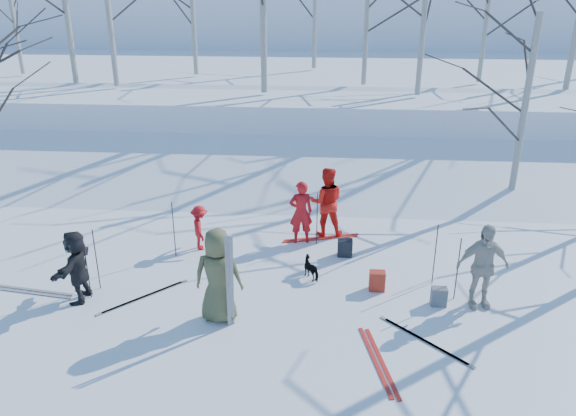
# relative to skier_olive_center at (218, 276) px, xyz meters

# --- Properties ---
(ground) EXTENTS (120.00, 120.00, 0.00)m
(ground) POSITION_rel_skier_olive_center_xyz_m (1.10, 0.92, -0.92)
(ground) COLOR white
(ground) RESTS_ON ground
(snow_ramp) EXTENTS (70.00, 9.49, 4.12)m
(snow_ramp) POSITION_rel_skier_olive_center_xyz_m (1.10, 7.92, -0.77)
(snow_ramp) COLOR white
(snow_ramp) RESTS_ON ground
(snow_plateau) EXTENTS (70.00, 18.00, 2.20)m
(snow_plateau) POSITION_rel_skier_olive_center_xyz_m (1.10, 17.92, 0.08)
(snow_plateau) COLOR white
(snow_plateau) RESTS_ON ground
(far_hill) EXTENTS (90.00, 30.00, 6.00)m
(far_hill) POSITION_rel_skier_olive_center_xyz_m (1.10, 38.92, 1.08)
(far_hill) COLOR white
(far_hill) RESTS_ON ground
(skier_olive_center) EXTENTS (0.91, 0.60, 1.83)m
(skier_olive_center) POSITION_rel_skier_olive_center_xyz_m (0.00, 0.00, 0.00)
(skier_olive_center) COLOR #4C4F2F
(skier_olive_center) RESTS_ON ground
(skier_red_north) EXTENTS (0.64, 0.49, 1.56)m
(skier_red_north) POSITION_rel_skier_olive_center_xyz_m (1.33, 3.44, -0.14)
(skier_red_north) COLOR red
(skier_red_north) RESTS_ON ground
(skier_redor_behind) EXTENTS (0.89, 0.71, 1.75)m
(skier_redor_behind) POSITION_rel_skier_olive_center_xyz_m (1.93, 3.92, -0.04)
(skier_redor_behind) COLOR red
(skier_redor_behind) RESTS_ON ground
(skier_red_seated) EXTENTS (0.61, 0.79, 1.08)m
(skier_red_seated) POSITION_rel_skier_olive_center_xyz_m (-1.01, 2.89, -0.38)
(skier_red_seated) COLOR red
(skier_red_seated) RESTS_ON ground
(skier_cream_east) EXTENTS (1.06, 0.55, 1.73)m
(skier_cream_east) POSITION_rel_skier_olive_center_xyz_m (4.95, 0.85, -0.05)
(skier_cream_east) COLOR beige
(skier_cream_east) RESTS_ON ground
(skier_grey_west) EXTENTS (0.48, 1.39, 1.49)m
(skier_grey_west) POSITION_rel_skier_olive_center_xyz_m (-2.90, 0.47, -0.17)
(skier_grey_west) COLOR black
(skier_grey_west) RESTS_ON ground
(dog) EXTENTS (0.54, 0.58, 0.46)m
(dog) POSITION_rel_skier_olive_center_xyz_m (1.67, 1.69, -0.69)
(dog) COLOR black
(dog) RESTS_ON ground
(upright_ski_left) EXTENTS (0.11, 0.17, 1.90)m
(upright_ski_left) POSITION_rel_skier_olive_center_xyz_m (0.23, -0.28, 0.03)
(upright_ski_left) COLOR silver
(upright_ski_left) RESTS_ON ground
(upright_ski_right) EXTENTS (0.14, 0.23, 1.89)m
(upright_ski_right) POSITION_rel_skier_olive_center_xyz_m (0.30, -0.26, 0.03)
(upright_ski_right) COLOR silver
(upright_ski_right) RESTS_ON ground
(ski_pair_a) EXTENTS (0.99, 1.98, 0.02)m
(ski_pair_a) POSITION_rel_skier_olive_center_xyz_m (2.89, -1.08, -0.91)
(ski_pair_a) COLOR red
(ski_pair_a) RESTS_ON ground
(ski_pair_b) EXTENTS (1.19, 2.00, 0.02)m
(ski_pair_b) POSITION_rel_skier_olive_center_xyz_m (1.82, 3.65, -0.91)
(ski_pair_b) COLOR red
(ski_pair_b) RESTS_ON ground
(ski_pair_c) EXTENTS (2.10, 2.10, 0.02)m
(ski_pair_c) POSITION_rel_skier_olive_center_xyz_m (-1.68, 0.62, -0.91)
(ski_pair_c) COLOR silver
(ski_pair_c) RESTS_ON ground
(ski_pair_d) EXTENTS (0.74, 1.96, 0.02)m
(ski_pair_d) POSITION_rel_skier_olive_center_xyz_m (-4.08, 0.66, -0.91)
(ski_pair_d) COLOR silver
(ski_pair_d) RESTS_ON ground
(ski_pair_e) EXTENTS (2.10, 2.10, 0.02)m
(ski_pair_e) POSITION_rel_skier_olive_center_xyz_m (3.75, -0.44, -0.91)
(ski_pair_e) COLOR silver
(ski_pair_e) RESTS_ON ground
(ski_pole_a) EXTENTS (0.02, 0.02, 1.34)m
(ski_pole_a) POSITION_rel_skier_olive_center_xyz_m (-2.74, 0.55, -0.25)
(ski_pole_a) COLOR black
(ski_pole_a) RESTS_ON ground
(ski_pole_b) EXTENTS (0.02, 0.02, 1.34)m
(ski_pole_b) POSITION_rel_skier_olive_center_xyz_m (1.72, 3.33, -0.25)
(ski_pole_b) COLOR black
(ski_pole_b) RESTS_ON ground
(ski_pole_c) EXTENTS (0.02, 0.02, 1.34)m
(ski_pole_c) POSITION_rel_skier_olive_center_xyz_m (4.54, 1.06, -0.25)
(ski_pole_c) COLOR black
(ski_pole_c) RESTS_ON ground
(ski_pole_d) EXTENTS (0.02, 0.02, 1.34)m
(ski_pole_d) POSITION_rel_skier_olive_center_xyz_m (-1.51, 2.47, -0.25)
(ski_pole_d) COLOR black
(ski_pole_d) RESTS_ON ground
(ski_pole_e) EXTENTS (0.02, 0.02, 1.34)m
(ski_pole_e) POSITION_rel_skier_olive_center_xyz_m (-2.69, 0.91, -0.25)
(ski_pole_e) COLOR black
(ski_pole_e) RESTS_ON ground
(ski_pole_f) EXTENTS (0.02, 0.02, 1.34)m
(ski_pole_f) POSITION_rel_skier_olive_center_xyz_m (4.21, 1.66, -0.25)
(ski_pole_f) COLOR black
(ski_pole_f) RESTS_ON ground
(backpack_red) EXTENTS (0.32, 0.22, 0.42)m
(backpack_red) POSITION_rel_skier_olive_center_xyz_m (3.02, 1.28, -0.71)
(backpack_red) COLOR #A72A19
(backpack_red) RESTS_ON ground
(backpack_grey) EXTENTS (0.30, 0.20, 0.38)m
(backpack_grey) POSITION_rel_skier_olive_center_xyz_m (4.19, 0.79, -0.73)
(backpack_grey) COLOR #5C5F63
(backpack_grey) RESTS_ON ground
(backpack_dark) EXTENTS (0.34, 0.24, 0.40)m
(backpack_dark) POSITION_rel_skier_olive_center_xyz_m (2.39, 2.78, -0.72)
(backpack_dark) COLOR black
(backpack_dark) RESTS_ON ground
(birch_plateau_a) EXTENTS (3.60, 3.60, 4.29)m
(birch_plateau_a) POSITION_rel_skier_olive_center_xyz_m (-11.10, 14.34, 3.43)
(birch_plateau_a) COLOR silver
(birch_plateau_a) RESTS_ON snow_plateau
(birch_plateau_b) EXTENTS (4.40, 4.40, 5.42)m
(birch_plateau_b) POSITION_rel_skier_olive_center_xyz_m (3.18, 12.84, 3.99)
(birch_plateau_b) COLOR silver
(birch_plateau_b) RESTS_ON snow_plateau
(birch_plateau_d) EXTENTS (3.97, 3.97, 4.81)m
(birch_plateau_d) POSITION_rel_skier_olive_center_xyz_m (7.70, 13.79, 3.69)
(birch_plateau_d) COLOR silver
(birch_plateau_d) RESTS_ON snow_plateau
(birch_plateau_e) EXTENTS (4.44, 4.44, 5.49)m
(birch_plateau_e) POSITION_rel_skier_olive_center_xyz_m (-3.72, 14.71, 4.03)
(birch_plateau_e) COLOR silver
(birch_plateau_e) RESTS_ON snow_plateau
(birch_plateau_g) EXTENTS (4.39, 4.39, 5.41)m
(birch_plateau_g) POSITION_rel_skier_olive_center_xyz_m (4.95, 10.93, 3.99)
(birch_plateau_g) COLOR silver
(birch_plateau_g) RESTS_ON snow_plateau
(birch_edge_e) EXTENTS (4.23, 4.23, 5.19)m
(birch_edge_e) POSITION_rel_skier_olive_center_xyz_m (7.15, 6.46, 1.68)
(birch_edge_e) COLOR silver
(birch_edge_e) RESTS_ON ground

